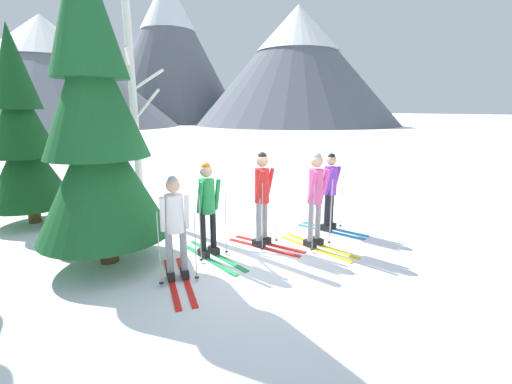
# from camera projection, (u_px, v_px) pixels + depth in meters

# --- Properties ---
(ground_plane) EXTENTS (400.00, 400.00, 0.00)m
(ground_plane) POSITION_uv_depth(u_px,v_px,m) (256.00, 253.00, 6.55)
(ground_plane) COLOR white
(skier_in_white) EXTENTS (0.61, 1.72, 1.67)m
(skier_in_white) POSITION_uv_depth(u_px,v_px,m) (175.00, 225.00, 5.32)
(skier_in_white) COLOR red
(skier_in_white) RESTS_ON ground
(skier_in_green) EXTENTS (0.86, 1.79, 1.74)m
(skier_in_green) POSITION_uv_depth(u_px,v_px,m) (208.00, 206.00, 6.19)
(skier_in_green) COLOR green
(skier_in_green) RESTS_ON ground
(skier_in_red) EXTENTS (1.17, 1.49, 1.86)m
(skier_in_red) POSITION_uv_depth(u_px,v_px,m) (262.00, 194.00, 6.66)
(skier_in_red) COLOR red
(skier_in_red) RESTS_ON ground
(skier_in_pink) EXTENTS (0.89, 1.71, 1.85)m
(skier_in_pink) POSITION_uv_depth(u_px,v_px,m) (316.00, 195.00, 6.62)
(skier_in_pink) COLOR yellow
(skier_in_pink) RESTS_ON ground
(skier_in_purple) EXTENTS (1.09, 1.51, 1.72)m
(skier_in_purple) POSITION_uv_depth(u_px,v_px,m) (330.00, 189.00, 7.57)
(skier_in_purple) COLOR #1E84D1
(skier_in_purple) RESTS_ON ground
(pine_tree_mid) EXTENTS (1.84, 1.84, 4.45)m
(pine_tree_mid) POSITION_uv_depth(u_px,v_px,m) (23.00, 137.00, 7.85)
(pine_tree_mid) COLOR #51381E
(pine_tree_mid) RESTS_ON ground
(pine_tree_far) EXTENTS (2.17, 2.17, 5.25)m
(pine_tree_far) POSITION_uv_depth(u_px,v_px,m) (96.00, 124.00, 5.62)
(pine_tree_far) COLOR #51381E
(pine_tree_far) RESTS_ON ground
(birch_tree_tall) EXTENTS (0.85, 0.75, 5.12)m
(birch_tree_tall) POSITION_uv_depth(u_px,v_px,m) (135.00, 111.00, 8.09)
(birch_tree_tall) COLOR silver
(birch_tree_tall) RESTS_ON ground
(mountain_ridge_distant) EXTENTS (95.34, 52.98, 28.33)m
(mountain_ridge_distant) POSITION_uv_depth(u_px,v_px,m) (134.00, 61.00, 59.47)
(mountain_ridge_distant) COLOR gray
(mountain_ridge_distant) RESTS_ON ground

